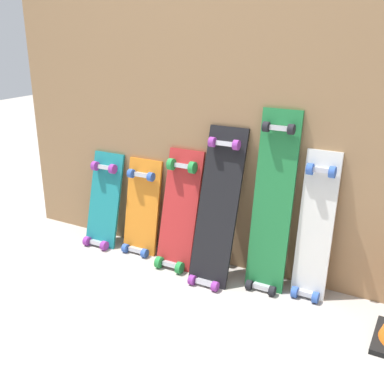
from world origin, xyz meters
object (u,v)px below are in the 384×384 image
(skateboard_black, at_px, (217,214))
(skateboard_red, at_px, (179,215))
(skateboard_teal, at_px, (103,205))
(skateboard_white, at_px, (315,233))
(skateboard_orange, at_px, (141,213))
(skateboard_green, at_px, (272,209))

(skateboard_black, bearing_deg, skateboard_red, 172.36)
(skateboard_teal, bearing_deg, skateboard_red, -1.32)
(skateboard_white, bearing_deg, skateboard_teal, -178.67)
(skateboard_black, xyz_separation_m, skateboard_white, (0.49, 0.08, -0.03))
(skateboard_orange, distance_m, skateboard_black, 0.54)
(skateboard_teal, xyz_separation_m, skateboard_orange, (0.26, 0.02, -0.00))
(skateboard_orange, bearing_deg, skateboard_white, 0.36)
(skateboard_black, distance_m, skateboard_white, 0.50)
(skateboard_red, distance_m, skateboard_white, 0.74)
(skateboard_red, bearing_deg, skateboard_green, 2.50)
(skateboard_black, bearing_deg, skateboard_teal, 176.67)
(skateboard_orange, bearing_deg, skateboard_red, -7.43)
(skateboard_teal, relative_size, skateboard_orange, 1.01)
(skateboard_black, distance_m, skateboard_green, 0.29)
(skateboard_teal, bearing_deg, skateboard_white, 1.33)
(skateboard_orange, relative_size, skateboard_white, 0.78)
(skateboard_orange, xyz_separation_m, skateboard_white, (1.02, 0.01, 0.09))
(skateboard_teal, xyz_separation_m, skateboard_red, (0.54, -0.01, 0.05))
(skateboard_teal, bearing_deg, skateboard_black, -3.33)
(skateboard_white, bearing_deg, skateboard_black, -171.26)
(skateboard_black, bearing_deg, skateboard_white, 8.74)
(skateboard_green, bearing_deg, skateboard_white, 5.09)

